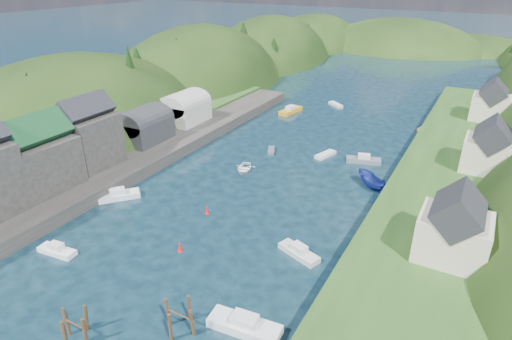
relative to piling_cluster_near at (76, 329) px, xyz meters
The scene contains 14 objects.
ground 53.86m from the piling_cluster_near, 89.11° to the left, with size 600.00×600.00×0.00m, color black.
hillside_left 90.84m from the piling_cluster_near, 119.26° to the left, with size 44.00×245.56×52.00m.
far_hills 178.27m from the piling_cluster_near, 89.34° to the left, with size 103.00×68.00×44.00m.
hill_trees 68.45m from the piling_cluster_near, 88.56° to the left, with size 91.05×153.29×12.77m.
quay_left 33.24m from the piling_cluster_near, 134.17° to the left, with size 12.00×110.00×2.00m, color #2D2B28.
terrace_left_grass 38.45m from the piling_cluster_near, 141.68° to the left, with size 12.00×110.00×2.50m, color #234719.
boat_sheds 49.85m from the piling_cluster_near, 120.43° to the left, with size 7.00×21.00×7.50m.
terrace_right 50.89m from the piling_cluster_near, 59.49° to the left, with size 16.00×120.00×2.40m, color #234719.
right_bank_cottages 59.79m from the piling_cluster_near, 61.07° to the left, with size 9.00×59.24×8.41m.
piling_cluster_near is the anchor object (origin of this frame).
piling_cluster_far 9.30m from the piling_cluster_near, 35.75° to the left, with size 3.37×3.13×3.65m.
channel_buoy_near 15.18m from the piling_cluster_near, 90.86° to the left, with size 0.70×0.70×1.10m.
channel_buoy_far 23.91m from the piling_cluster_near, 95.70° to the left, with size 0.70×0.70×1.10m.
moored_boats 24.97m from the piling_cluster_near, 88.32° to the left, with size 37.97×97.09×2.42m.
Camera 1 is at (27.23, -20.87, 30.57)m, focal length 30.00 mm.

